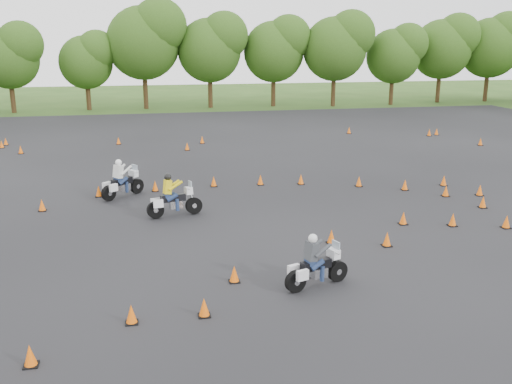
% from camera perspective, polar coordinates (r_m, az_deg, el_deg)
% --- Properties ---
extents(ground, '(140.00, 140.00, 0.00)m').
position_cam_1_polar(ground, '(17.16, 2.63, -7.30)').
color(ground, '#2D5119').
rests_on(ground, ground).
extents(asphalt_pad, '(62.00, 62.00, 0.00)m').
position_cam_1_polar(asphalt_pad, '(22.70, -0.99, -1.62)').
color(asphalt_pad, black).
rests_on(asphalt_pad, ground).
extents(treeline, '(86.64, 32.53, 10.69)m').
position_cam_1_polar(treeline, '(50.90, -3.93, 12.84)').
color(treeline, '#2B4B15').
rests_on(treeline, ground).
extents(traffic_cones, '(36.66, 32.94, 0.45)m').
position_cam_1_polar(traffic_cones, '(22.25, -1.03, -1.37)').
color(traffic_cones, '#F2600A').
rests_on(traffic_cones, asphalt_pad).
extents(rider_grey, '(2.08, 1.23, 1.54)m').
position_cam_1_polar(rider_grey, '(15.53, 6.15, -6.77)').
color(rider_grey, '#373A3E').
rests_on(rider_grey, ground).
extents(rider_yellow, '(2.23, 1.09, 1.65)m').
position_cam_1_polar(rider_yellow, '(21.64, -8.13, -0.34)').
color(rider_yellow, gold).
rests_on(rider_yellow, ground).
extents(rider_white, '(2.06, 1.91, 1.66)m').
position_cam_1_polar(rider_white, '(24.76, -13.23, 1.38)').
color(rider_white, silver).
rests_on(rider_white, ground).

